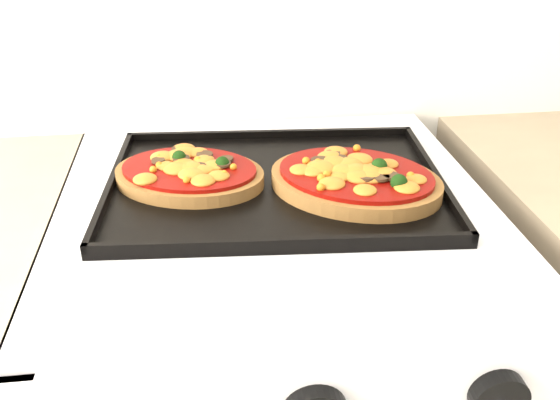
{
  "coord_description": "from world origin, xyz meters",
  "views": [
    {
      "loc": [
        -0.13,
        0.96,
        1.31
      ],
      "look_at": [
        -0.04,
        1.68,
        0.92
      ],
      "focal_mm": 40.0,
      "sensor_mm": 36.0,
      "label": 1
    }
  ],
  "objects": [
    {
      "name": "control_panel",
      "position": [
        -0.04,
        1.39,
        0.85
      ],
      "size": [
        0.6,
        0.02,
        0.09
      ],
      "primitive_type": "cube",
      "color": "white",
      "rests_on": "stove"
    },
    {
      "name": "pizza_left",
      "position": [
        -0.16,
        1.75,
        0.94
      ],
      "size": [
        0.25,
        0.22,
        0.03
      ],
      "primitive_type": null,
      "rotation": [
        0.0,
        0.0,
        -0.34
      ],
      "color": "brown",
      "rests_on": "baking_tray"
    },
    {
      "name": "pizza_right",
      "position": [
        0.07,
        1.7,
        0.94
      ],
      "size": [
        0.29,
        0.27,
        0.03
      ],
      "primitive_type": null,
      "rotation": [
        0.0,
        0.0,
        -0.52
      ],
      "color": "brown",
      "rests_on": "baking_tray"
    },
    {
      "name": "knob_right",
      "position": [
        0.14,
        1.37,
        0.85
      ],
      "size": [
        0.06,
        0.02,
        0.06
      ],
      "primitive_type": "cylinder",
      "rotation": [
        1.57,
        0.0,
        0.0
      ],
      "color": "black",
      "rests_on": "control_panel"
    },
    {
      "name": "baking_tray",
      "position": [
        -0.04,
        1.73,
        0.92
      ],
      "size": [
        0.48,
        0.37,
        0.02
      ],
      "primitive_type": "cube",
      "rotation": [
        0.0,
        0.0,
        -0.07
      ],
      "color": "black",
      "rests_on": "stove"
    }
  ]
}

